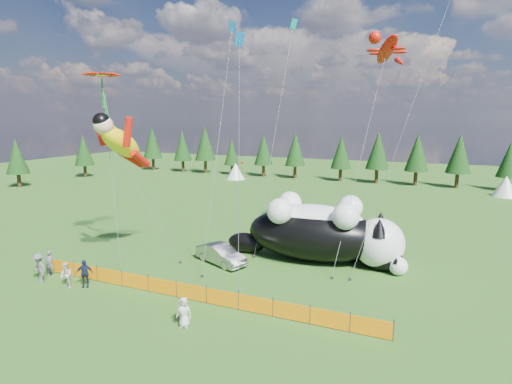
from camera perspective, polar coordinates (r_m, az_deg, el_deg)
ground at (r=26.37m, az=-5.66°, el=-12.54°), size 160.00×160.00×0.00m
safety_fence at (r=23.81m, az=-9.24°, el=-13.93°), size 22.06×0.06×1.10m
tree_line at (r=67.58m, az=12.89°, el=4.84°), size 90.00×4.00×8.00m
festival_tents at (r=61.90m, az=22.02°, el=1.42°), size 50.00×3.20×2.80m
cat_large at (r=29.45m, az=9.32°, el=-5.51°), size 13.15×5.23×4.75m
cat_small at (r=29.12m, az=17.14°, el=-9.03°), size 4.45×2.88×1.69m
car at (r=29.05m, az=-5.03°, el=-8.87°), size 4.43×2.95×1.38m
spectator_a at (r=29.84m, az=-27.40°, el=-9.10°), size 0.75×0.59×1.79m
spectator_b at (r=27.59m, az=-25.50°, el=-10.68°), size 0.90×0.69×1.63m
spectator_c at (r=27.23m, az=-23.30°, el=-10.64°), size 1.15×0.99×1.75m
spectator_d at (r=29.17m, az=-28.60°, el=-9.51°), size 1.35×0.91×1.91m
spectator_e at (r=21.04m, az=-10.26°, el=-16.56°), size 0.86×0.67×1.57m
superhero_kite at (r=28.75m, az=-18.72°, el=6.67°), size 6.07×5.63×11.26m
gecko_kite at (r=34.37m, az=18.20°, el=18.73°), size 4.97×12.79×18.08m
flower_kite at (r=30.68m, az=-21.17°, el=15.06°), size 4.84×4.43×13.91m
diamond_kite_a at (r=32.01m, az=-3.59°, el=21.11°), size 1.71×7.48×18.44m
diamond_kite_c at (r=22.76m, az=-2.40°, el=19.19°), size 0.83×1.46×15.20m
diamond_kite_d at (r=34.34m, az=5.14°, el=21.45°), size 1.30×6.66×18.90m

